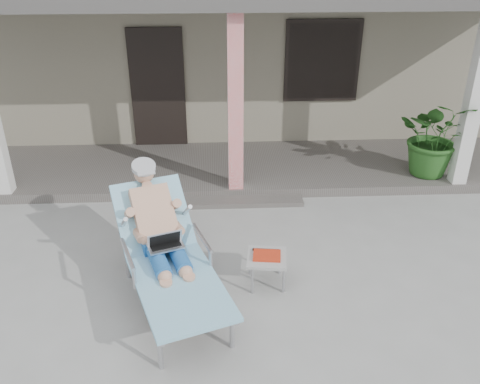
{
  "coord_description": "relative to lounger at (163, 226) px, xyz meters",
  "views": [
    {
      "loc": [
        -0.28,
        -4.89,
        3.7
      ],
      "look_at": [
        -0.01,
        0.6,
        0.85
      ],
      "focal_mm": 38.0,
      "sensor_mm": 36.0,
      "label": 1
    }
  ],
  "objects": [
    {
      "name": "ground",
      "position": [
        0.88,
        0.21,
        -0.88
      ],
      "size": [
        60.0,
        60.0,
        0.0
      ],
      "primitive_type": "plane",
      "color": "#9E9E99",
      "rests_on": "ground"
    },
    {
      "name": "potted_palm",
      "position": [
        4.07,
        2.67,
        -0.09
      ],
      "size": [
        1.42,
        1.33,
        1.28
      ],
      "primitive_type": "imported",
      "rotation": [
        0.0,
        0.0,
        -0.35
      ],
      "color": "#26591E",
      "rests_on": "porch_deck"
    },
    {
      "name": "porch_step",
      "position": [
        0.88,
        2.06,
        -0.84
      ],
      "size": [
        2.0,
        0.3,
        0.07
      ],
      "primitive_type": "cube",
      "color": "#605B56",
      "rests_on": "ground"
    },
    {
      "name": "lounger",
      "position": [
        0.0,
        0.0,
        0.0
      ],
      "size": [
        1.48,
        2.26,
        1.43
      ],
      "rotation": [
        0.0,
        0.0,
        0.34
      ],
      "color": "#B7B7BC",
      "rests_on": "ground"
    },
    {
      "name": "porch_overhang",
      "position": [
        0.88,
        3.15,
        1.91
      ],
      "size": [
        10.0,
        2.3,
        2.85
      ],
      "color": "silver",
      "rests_on": "porch_deck"
    },
    {
      "name": "house",
      "position": [
        0.88,
        6.7,
        0.79
      ],
      "size": [
        10.4,
        5.4,
        3.3
      ],
      "color": "gray",
      "rests_on": "ground"
    },
    {
      "name": "side_table",
      "position": [
        1.14,
        0.11,
        -0.54
      ],
      "size": [
        0.5,
        0.5,
        0.4
      ],
      "rotation": [
        0.0,
        0.0,
        -0.12
      ],
      "color": "#A4A49F",
      "rests_on": "ground"
    },
    {
      "name": "porch_deck",
      "position": [
        0.88,
        3.21,
        -0.8
      ],
      "size": [
        10.0,
        2.0,
        0.15
      ],
      "primitive_type": "cube",
      "color": "#605B56",
      "rests_on": "ground"
    }
  ]
}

